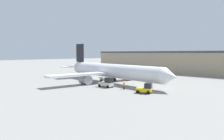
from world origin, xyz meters
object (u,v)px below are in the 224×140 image
Objects in this scene: baggage_tug at (145,89)px; belt_loader_truck at (107,83)px; airplane at (110,71)px; ground_crew_worker at (124,85)px.

belt_loader_truck is (-10.34, -0.02, 0.14)m from baggage_tug.
baggage_tug is (15.51, -6.03, -2.10)m from airplane.
baggage_tug is at bearing -3.50° from belt_loader_truck.
airplane is 10.88× the size of belt_loader_truck.
ground_crew_worker is (9.88, -5.70, -2.13)m from airplane.
baggage_tug is at bearing -103.65° from ground_crew_worker.
ground_crew_worker is 0.45× the size of belt_loader_truck.
baggage_tug reaches higher than ground_crew_worker.
airplane is at bearing 137.41° from baggage_tug.
airplane is 16.78m from baggage_tug.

